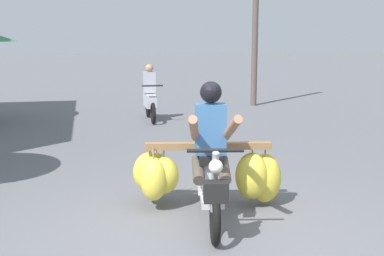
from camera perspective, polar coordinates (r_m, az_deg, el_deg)
ground_plane at (r=5.20m, az=1.25°, el=-12.86°), size 120.00×120.00×0.00m
motorbike_main_loaded at (r=5.88m, az=1.24°, el=-4.92°), size 1.85×1.93×1.58m
motorbike_distant_ahead_left at (r=12.49m, az=-4.85°, el=3.49°), size 0.50×1.62×1.40m
utility_pole at (r=15.25m, az=7.28°, el=12.65°), size 0.18×0.18×5.37m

